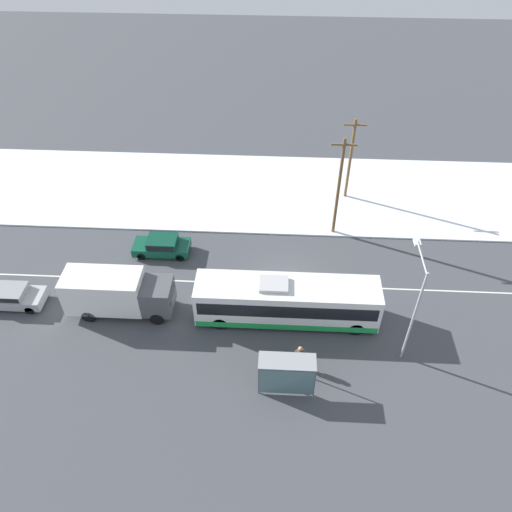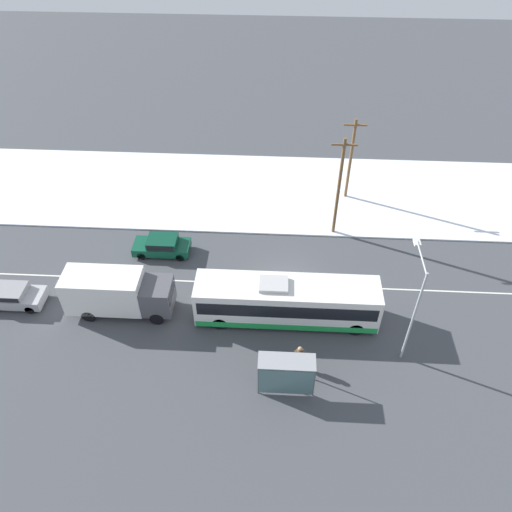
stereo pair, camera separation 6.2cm
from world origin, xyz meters
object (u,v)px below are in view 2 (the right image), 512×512
Objects in this scene: city_bus at (287,301)px; box_truck at (116,292)px; pedestrian_at_stop at (300,355)px; utility_pole_snowlot at (351,158)px; parked_car_near_truck at (12,295)px; sedan_car at (162,245)px; bus_shelter at (286,373)px; utility_pole_roadside at (339,187)px; streetlamp at (415,298)px.

box_truck is at bearing 179.60° from city_bus.
utility_pole_snowlot reaches higher than pedestrian_at_stop.
sedan_car is at bearing 31.90° from parked_car_near_truck.
city_bus is 3.64× the size of bus_shelter.
utility_pole_roadside is (12.88, 3.10, 3.56)m from sedan_car.
city_bus reaches higher than pedestrian_at_stop.
utility_pole_roadside reaches higher than bus_shelter.
city_bus is 18.31m from parked_car_near_truck.
bus_shelter is (18.32, -5.74, 0.92)m from parked_car_near_truck.
utility_pole_snowlot reaches higher than sedan_car.
bus_shelter reaches higher than parked_car_near_truck.
box_truck is at bearing 161.71° from pedestrian_at_stop.
sedan_car is 0.50× the size of utility_pole_roadside.
box_truck is 1.66× the size of sedan_car.
parked_car_near_truck is at bearing 31.90° from sedan_car.
utility_pole_snowlot is at bearing 40.85° from box_truck.
box_truck is 12.43m from pedestrian_at_stop.
utility_pole_roadside is at bearing 21.70° from parked_car_near_truck.
sedan_car is 14.00m from pedestrian_at_stop.
city_bus reaches higher than parked_car_near_truck.
pedestrian_at_stop is at bearing -103.17° from utility_pole_snowlot.
parked_car_near_truck is (-7.31, 0.19, -0.94)m from box_truck.
bus_shelter is at bearing -103.90° from utility_pole_roadside.
city_bus is 10.07m from utility_pole_roadside.
parked_car_near_truck is 0.50× the size of utility_pole_roadside.
utility_pole_roadside is at bearing 107.17° from streetlamp.
city_bus is 5.47m from bus_shelter.
pedestrian_at_stop is 13.49m from utility_pole_roadside.
pedestrian_at_stop is at bearing -12.09° from parked_car_near_truck.
sedan_car is 0.58× the size of streetlamp.
bus_shelter reaches higher than sedan_car.
city_bus is at bearing 90.37° from bus_shelter.
parked_car_near_truck is 0.58× the size of streetlamp.
box_truck reaches higher than parked_car_near_truck.
streetlamp is at bearing 25.43° from bus_shelter.
bus_shelter is at bearing -154.57° from streetlamp.
pedestrian_at_stop reaches higher than sedan_car.
box_truck is 0.84× the size of utility_pole_roadside.
streetlamp reaches higher than pedestrian_at_stop.
utility_pole_snowlot is (4.91, 19.32, 2.12)m from bus_shelter.
utility_pole_roadside is at bearing -105.32° from utility_pole_snowlot.
pedestrian_at_stop is 1.91m from bus_shelter.
parked_car_near_truck is at bearing 167.91° from pedestrian_at_stop.
streetlamp is 11.64m from utility_pole_roadside.
city_bus reaches higher than box_truck.
utility_pole_snowlot is at bearing -150.73° from sedan_car.
streetlamp is at bearing -5.42° from parked_car_near_truck.
streetlamp is at bearing -82.50° from utility_pole_snowlot.
utility_pole_roadside is (14.59, 8.91, 2.62)m from box_truck.
parked_car_near_truck is 23.84m from utility_pole_roadside.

